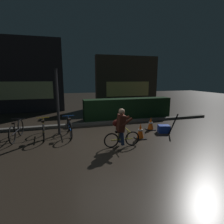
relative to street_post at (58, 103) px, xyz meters
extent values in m
plane|color=#2D261E|center=(1.77, -1.20, -1.26)|extent=(40.00, 40.00, 0.00)
cube|color=#56544F|center=(1.77, 1.00, -1.20)|extent=(12.00, 0.24, 0.12)
cube|color=black|center=(3.57, 1.90, -0.71)|extent=(4.80, 0.70, 1.08)
cube|color=#262328|center=(-1.93, 5.30, 1.06)|extent=(4.41, 0.50, 4.64)
cube|color=#BFCC8C|center=(-1.93, 5.03, 0.14)|extent=(3.08, 0.04, 1.10)
cube|color=#42382D|center=(5.04, 6.00, 0.65)|extent=(4.91, 0.50, 3.81)
cube|color=#F2D172|center=(5.04, 5.73, 0.08)|extent=(3.44, 0.04, 1.10)
cylinder|color=#2D2D33|center=(0.00, 0.00, 0.00)|extent=(0.10, 0.10, 2.51)
torus|color=black|center=(-1.42, 0.29, -0.95)|extent=(0.09, 0.62, 0.62)
torus|color=black|center=(-1.49, -0.63, -0.95)|extent=(0.09, 0.62, 0.62)
cylinder|color=black|center=(-1.45, -0.17, -0.95)|extent=(0.10, 0.92, 0.04)
cylinder|color=black|center=(-1.46, -0.33, -0.77)|extent=(0.03, 0.03, 0.35)
cube|color=black|center=(-1.46, -0.33, -0.60)|extent=(0.11, 0.21, 0.05)
cylinder|color=black|center=(-1.43, 0.08, -0.75)|extent=(0.03, 0.03, 0.39)
cylinder|color=black|center=(-1.43, 0.08, -0.56)|extent=(0.46, 0.06, 0.02)
torus|color=black|center=(-0.59, 0.25, -0.95)|extent=(0.10, 0.62, 0.62)
torus|color=black|center=(-0.50, -0.67, -0.95)|extent=(0.10, 0.62, 0.62)
cylinder|color=gold|center=(-0.54, -0.21, -0.95)|extent=(0.12, 0.92, 0.04)
cylinder|color=gold|center=(-0.53, -0.37, -0.77)|extent=(0.03, 0.03, 0.34)
cube|color=black|center=(-0.53, -0.37, -0.60)|extent=(0.12, 0.21, 0.05)
cylinder|color=gold|center=(-0.57, 0.04, -0.75)|extent=(0.03, 0.03, 0.39)
cylinder|color=gold|center=(-0.57, 0.04, -0.56)|extent=(0.46, 0.07, 0.02)
torus|color=black|center=(0.35, 0.26, -0.94)|extent=(0.09, 0.63, 0.63)
torus|color=black|center=(0.42, -0.68, -0.94)|extent=(0.09, 0.63, 0.63)
cylinder|color=#19479E|center=(0.38, -0.21, -0.94)|extent=(0.10, 0.94, 0.04)
cylinder|color=#19479E|center=(0.39, -0.38, -0.76)|extent=(0.03, 0.03, 0.35)
cube|color=black|center=(0.39, -0.38, -0.59)|extent=(0.11, 0.21, 0.05)
cylinder|color=#19479E|center=(0.37, 0.05, -0.74)|extent=(0.03, 0.03, 0.40)
cylinder|color=#19479E|center=(0.37, 0.05, -0.54)|extent=(0.46, 0.06, 0.02)
cube|color=black|center=(2.84, -1.30, -1.24)|extent=(0.36, 0.36, 0.03)
cone|color=#EA560F|center=(2.84, -1.30, -0.96)|extent=(0.26, 0.26, 0.54)
cylinder|color=white|center=(2.84, -1.30, -0.93)|extent=(0.16, 0.16, 0.05)
cube|color=black|center=(3.73, -0.41, -1.24)|extent=(0.36, 0.36, 0.03)
cone|color=#EA560F|center=(3.73, -0.41, -0.97)|extent=(0.26, 0.26, 0.51)
cylinder|color=white|center=(3.73, -0.41, -0.94)|extent=(0.16, 0.16, 0.05)
cube|color=#193DB7|center=(4.07, -0.90, -1.11)|extent=(0.51, 0.42, 0.30)
torus|color=black|center=(2.31, -1.84, -1.01)|extent=(0.48, 0.05, 0.48)
torus|color=black|center=(1.61, -1.83, -1.01)|extent=(0.48, 0.05, 0.48)
cylinder|color=gold|center=(1.96, -1.83, -1.01)|extent=(0.70, 0.05, 0.04)
cylinder|color=gold|center=(1.83, -1.83, -0.88)|extent=(0.03, 0.03, 0.26)
cube|color=black|center=(1.83, -1.83, -0.75)|extent=(0.20, 0.10, 0.05)
cylinder|color=gold|center=(2.15, -1.84, -0.86)|extent=(0.03, 0.03, 0.30)
cylinder|color=gold|center=(2.15, -1.84, -0.72)|extent=(0.03, 0.46, 0.02)
cylinder|color=navy|center=(1.94, -1.73, -0.95)|extent=(0.11, 0.21, 0.42)
cylinder|color=navy|center=(1.94, -1.93, -0.95)|extent=(0.11, 0.21, 0.42)
cube|color=#512319|center=(1.92, -1.83, -0.47)|extent=(0.27, 0.32, 0.54)
sphere|color=tan|center=(1.94, -1.83, -0.11)|extent=(0.20, 0.20, 0.20)
cylinder|color=#512319|center=(2.06, -1.70, -0.42)|extent=(0.40, 0.09, 0.29)
cylinder|color=#512319|center=(2.05, -1.98, -0.42)|extent=(0.40, 0.09, 0.29)
ellipsoid|color=maroon|center=(1.86, -1.63, -0.52)|extent=(0.32, 0.17, 0.24)
cylinder|color=black|center=(4.32, -1.15, -0.86)|extent=(0.39, 0.06, 0.80)
camera|label=1|loc=(0.22, -6.82, 0.93)|focal=27.82mm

